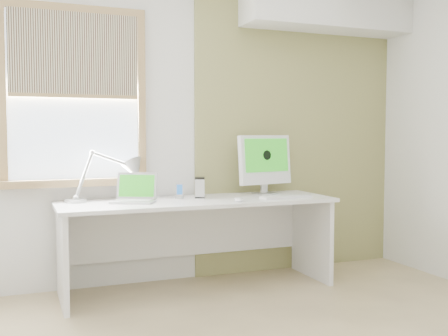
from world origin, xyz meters
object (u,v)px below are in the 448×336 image
laptop (135,195)px  imac (265,161)px  desk_lamp (124,173)px  external_drive (200,188)px  desk (196,222)px

laptop → imac: size_ratio=0.75×
laptop → imac: bearing=6.4°
desk_lamp → external_drive: (0.60, -0.14, -0.13)m
desk → laptop: (-0.50, -0.02, 0.25)m
desk → laptop: size_ratio=5.54×
external_drive → laptop: bearing=-171.3°
laptop → imac: 1.21m
desk_lamp → imac: imac is taller
desk → laptop: laptop is taller
desk_lamp → external_drive: size_ratio=4.36×
external_drive → desk_lamp: bearing=166.9°
external_drive → imac: size_ratio=0.31×
desk → external_drive: size_ratio=13.22×
desk → imac: (0.67, 0.11, 0.48)m
desk → desk_lamp: (-0.54, 0.20, 0.40)m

